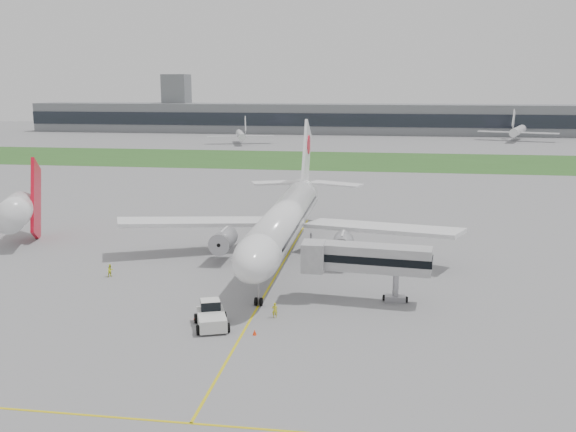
# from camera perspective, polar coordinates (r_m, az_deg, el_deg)

# --- Properties ---
(ground) EXTENTS (600.00, 600.00, 0.00)m
(ground) POSITION_cam_1_polar(r_m,az_deg,el_deg) (84.64, -0.66, -4.57)
(ground) COLOR slate
(ground) RESTS_ON ground
(apron_markings) EXTENTS (70.00, 70.00, 0.04)m
(apron_markings) POSITION_cam_1_polar(r_m,az_deg,el_deg) (79.92, -1.24, -5.57)
(apron_markings) COLOR gold
(apron_markings) RESTS_ON ground
(grass_strip) EXTENTS (600.00, 50.00, 0.02)m
(grass_strip) POSITION_cam_1_polar(r_m,az_deg,el_deg) (202.00, 4.81, 4.94)
(grass_strip) COLOR #2C541F
(grass_strip) RESTS_ON ground
(terminal_building) EXTENTS (320.00, 22.30, 14.00)m
(terminal_building) POSITION_cam_1_polar(r_m,az_deg,el_deg) (310.77, 6.21, 8.58)
(terminal_building) COLOR gray
(terminal_building) RESTS_ON ground
(control_tower) EXTENTS (12.00, 12.00, 56.00)m
(control_tower) POSITION_cam_1_polar(r_m,az_deg,el_deg) (329.60, -9.77, 7.43)
(control_tower) COLOR gray
(control_tower) RESTS_ON ground
(airliner) EXTENTS (48.13, 53.95, 17.88)m
(airliner) POSITION_cam_1_polar(r_m,az_deg,el_deg) (87.93, -0.16, -0.15)
(airliner) COLOR silver
(airliner) RESTS_ON ground
(pushback_tug) EXTENTS (4.46, 5.38, 2.43)m
(pushback_tug) POSITION_cam_1_polar(r_m,az_deg,el_deg) (64.91, -6.84, -8.77)
(pushback_tug) COLOR silver
(pushback_tug) RESTS_ON ground
(jet_bridge) EXTENTS (14.34, 4.39, 6.55)m
(jet_bridge) POSITION_cam_1_polar(r_m,az_deg,el_deg) (71.14, 6.60, -3.77)
(jet_bridge) COLOR #B2B2B5
(jet_bridge) RESTS_ON ground
(safety_cone_left) EXTENTS (0.45, 0.45, 0.62)m
(safety_cone_left) POSITION_cam_1_polar(r_m,az_deg,el_deg) (67.21, -8.21, -8.82)
(safety_cone_left) COLOR #F9360D
(safety_cone_left) RESTS_ON ground
(safety_cone_right) EXTENTS (0.41, 0.41, 0.56)m
(safety_cone_right) POSITION_cam_1_polar(r_m,az_deg,el_deg) (62.70, -2.99, -10.28)
(safety_cone_right) COLOR #F9360D
(safety_cone_right) RESTS_ON ground
(ground_crew_near) EXTENTS (0.65, 0.50, 1.61)m
(ground_crew_near) POSITION_cam_1_polar(r_m,az_deg,el_deg) (66.85, -1.19, -8.36)
(ground_crew_near) COLOR gold
(ground_crew_near) RESTS_ON ground
(ground_crew_far) EXTENTS (0.94, 0.99, 1.61)m
(ground_crew_far) POSITION_cam_1_polar(r_m,az_deg,el_deg) (83.38, -15.51, -4.69)
(ground_crew_far) COLOR yellow
(ground_crew_far) RESTS_ON ground
(neighbor_aircraft) EXTENTS (7.73, 16.46, 13.33)m
(neighbor_aircraft) POSITION_cam_1_polar(r_m,az_deg,el_deg) (103.15, -22.86, 0.48)
(neighbor_aircraft) COLOR red
(neighbor_aircraft) RESTS_ON ground
(distant_aircraft_left) EXTENTS (31.82, 29.67, 10.12)m
(distant_aircraft_left) POSITION_cam_1_polar(r_m,az_deg,el_deg) (258.17, -4.22, 6.42)
(distant_aircraft_left) COLOR silver
(distant_aircraft_left) RESTS_ON ground
(distant_aircraft_right) EXTENTS (39.32, 36.87, 12.31)m
(distant_aircraft_right) POSITION_cam_1_polar(r_m,az_deg,el_deg) (286.38, 19.70, 6.30)
(distant_aircraft_right) COLOR silver
(distant_aircraft_right) RESTS_ON ground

